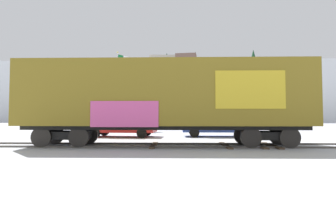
# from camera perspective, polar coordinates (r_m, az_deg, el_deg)

# --- Properties ---
(ground_plane) EXTENTS (260.00, 260.00, 0.00)m
(ground_plane) POSITION_cam_1_polar(r_m,az_deg,el_deg) (13.24, 4.19, -9.16)
(ground_plane) COLOR #B2B5BC
(track) EXTENTS (60.02, 3.18, 0.08)m
(track) POSITION_cam_1_polar(r_m,az_deg,el_deg) (13.25, 3.85, -8.99)
(track) COLOR #4C4742
(track) RESTS_ON ground_plane
(freight_car) EXTENTS (13.29, 3.02, 4.15)m
(freight_car) POSITION_cam_1_polar(r_m,az_deg,el_deg) (13.20, -0.65, 1.08)
(freight_car) COLOR olive
(freight_car) RESTS_ON ground_plane
(flagpole) EXTENTS (0.91, 1.43, 7.53)m
(flagpole) POSITION_cam_1_polar(r_m,az_deg,el_deg) (27.42, -9.78, 4.63)
(flagpole) COLOR silver
(flagpole) RESTS_ON ground_plane
(hillside) EXTENTS (114.30, 41.56, 16.74)m
(hillside) POSITION_cam_1_polar(r_m,az_deg,el_deg) (76.13, 2.61, 0.81)
(hillside) COLOR silver
(hillside) RESTS_ON ground_plane
(parked_car_red) EXTENTS (4.54, 2.24, 1.61)m
(parked_car_red) POSITION_cam_1_polar(r_m,az_deg,el_deg) (18.84, -9.43, -4.75)
(parked_car_red) COLOR #B21E1E
(parked_car_red) RESTS_ON ground_plane
(parked_car_blue) EXTENTS (4.66, 1.91, 1.71)m
(parked_car_blue) POSITION_cam_1_polar(r_m,az_deg,el_deg) (19.14, 9.85, -4.55)
(parked_car_blue) COLOR navy
(parked_car_blue) RESTS_ON ground_plane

